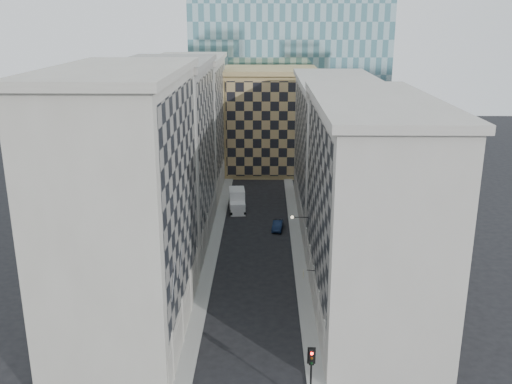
# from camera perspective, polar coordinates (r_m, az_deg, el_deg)

# --- Properties ---
(sidewalk_west) EXTENTS (1.50, 100.00, 0.15)m
(sidewalk_west) POSITION_cam_1_polar(r_m,az_deg,el_deg) (71.67, -4.27, -5.49)
(sidewalk_west) COLOR gray
(sidewalk_west) RESTS_ON ground
(sidewalk_east) EXTENTS (1.50, 100.00, 0.15)m
(sidewalk_east) POSITION_cam_1_polar(r_m,az_deg,el_deg) (71.50, 4.18, -5.54)
(sidewalk_east) COLOR gray
(sidewalk_east) RESTS_ON ground
(bldg_left_a) EXTENTS (10.80, 22.80, 23.70)m
(bldg_left_a) POSITION_cam_1_polar(r_m,az_deg,el_deg) (50.89, -12.78, -1.34)
(bldg_left_a) COLOR #A5A095
(bldg_left_a) RESTS_ON ground
(bldg_left_b) EXTENTS (10.80, 22.80, 22.70)m
(bldg_left_b) POSITION_cam_1_polar(r_m,az_deg,el_deg) (71.78, -8.75, 3.84)
(bldg_left_b) COLOR gray
(bldg_left_b) RESTS_ON ground
(bldg_left_c) EXTENTS (10.80, 22.80, 21.70)m
(bldg_left_c) POSITION_cam_1_polar(r_m,az_deg,el_deg) (93.18, -6.54, 6.66)
(bldg_left_c) COLOR #A5A095
(bldg_left_c) RESTS_ON ground
(bldg_right_a) EXTENTS (10.80, 26.80, 20.70)m
(bldg_right_a) POSITION_cam_1_polar(r_m,az_deg,el_deg) (54.60, 11.17, -1.63)
(bldg_right_a) COLOR #A8A49A
(bldg_right_a) RESTS_ON ground
(bldg_right_b) EXTENTS (10.80, 28.80, 19.70)m
(bldg_right_b) POSITION_cam_1_polar(r_m,az_deg,el_deg) (80.46, 7.89, 4.23)
(bldg_right_b) COLOR #A8A49A
(bldg_right_b) RESTS_ON ground
(tan_block) EXTENTS (16.80, 14.80, 18.80)m
(tan_block) POSITION_cam_1_polar(r_m,az_deg,el_deg) (105.35, 1.40, 7.20)
(tan_block) COLOR #A48957
(tan_block) RESTS_ON ground
(church_tower) EXTENTS (7.20, 7.20, 51.50)m
(church_tower) POSITION_cam_1_polar(r_m,az_deg,el_deg) (117.88, 0.39, 16.82)
(church_tower) COLOR #2D2923
(church_tower) RESTS_ON ground
(flagpoles_left) EXTENTS (0.10, 6.33, 2.33)m
(flagpoles_left) POSITION_cam_1_polar(r_m,az_deg,el_deg) (46.75, -7.88, -7.79)
(flagpoles_left) COLOR gray
(flagpoles_left) RESTS_ON ground
(bracket_lamp) EXTENTS (1.98, 0.36, 0.36)m
(bracket_lamp) POSITION_cam_1_polar(r_m,az_deg,el_deg) (63.66, 3.80, -2.53)
(bracket_lamp) COLOR black
(bracket_lamp) RESTS_ON ground
(traffic_light) EXTENTS (0.59, 0.51, 4.72)m
(traffic_light) POSITION_cam_1_polar(r_m,az_deg,el_deg) (43.13, 5.55, -16.84)
(traffic_light) COLOR black
(traffic_light) RESTS_ON sidewalk_east
(box_truck) EXTENTS (2.73, 5.70, 3.03)m
(box_truck) POSITION_cam_1_polar(r_m,az_deg,el_deg) (84.66, -1.89, -0.95)
(box_truck) COLOR white
(box_truck) RESTS_ON ground
(dark_car) EXTENTS (1.74, 3.88, 1.24)m
(dark_car) POSITION_cam_1_polar(r_m,az_deg,el_deg) (77.11, 2.18, -3.35)
(dark_car) COLOR #0F1C38
(dark_car) RESTS_ON ground
(shop_sign) EXTENTS (1.15, 0.66, 0.74)m
(shop_sign) POSITION_cam_1_polar(r_m,az_deg,el_deg) (55.77, 4.83, -8.13)
(shop_sign) COLOR black
(shop_sign) RESTS_ON ground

